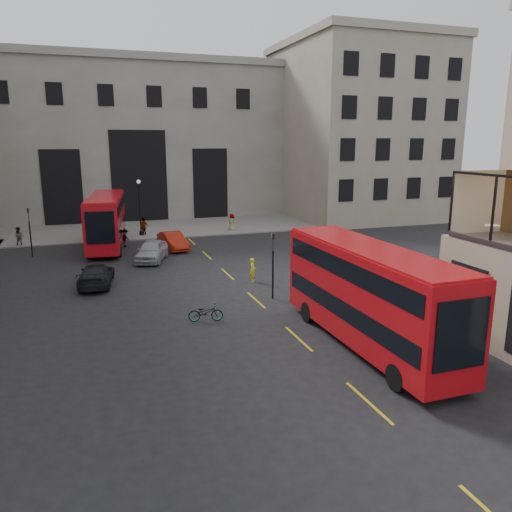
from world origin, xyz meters
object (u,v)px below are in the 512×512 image
object	(u,v)px
street_lamp_b	(140,211)
car_b	(173,241)
bus_far	(106,218)
bicycle	(206,313)
pedestrian_c	(144,227)
cyclist	(253,270)
traffic_light_far	(29,226)
pedestrian_a	(19,237)
traffic_light_near	(273,257)
pedestrian_b	(125,238)
pedestrian_d	(232,222)
car_c	(96,275)
bus_near	(369,291)
car_a	(152,251)
cafe_table_far	(492,231)

from	to	relation	value
street_lamp_b	car_b	distance (m)	7.28
bus_far	bicycle	distance (m)	20.59
car_b	pedestrian_c	size ratio (longest dim) A/B	2.50
car_b	cyclist	xyz separation A→B (m)	(3.20, -11.36, 0.05)
street_lamp_b	pedestrian_c	distance (m)	1.55
pedestrian_c	traffic_light_far	bearing A→B (deg)	-8.00
pedestrian_a	traffic_light_far	bearing A→B (deg)	-58.81
street_lamp_b	pedestrian_a	distance (m)	10.59
traffic_light_near	pedestrian_b	size ratio (longest dim) A/B	2.47
pedestrian_c	pedestrian_d	xyz separation A→B (m)	(8.64, -0.19, 0.02)
car_c	pedestrian_d	distance (m)	20.69
traffic_light_near	cyclist	distance (m)	4.16
car_b	pedestrian_a	bearing A→B (deg)	147.99
street_lamp_b	pedestrian_c	bearing A→B (deg)	8.31
bus_far	pedestrian_b	size ratio (longest dim) A/B	7.33
cyclist	pedestrian_b	world-z (taller)	pedestrian_b
bus_near	pedestrian_d	size ratio (longest dim) A/B	6.29
car_c	bicycle	bearing A→B (deg)	128.82
pedestrian_a	bus_far	bearing A→B (deg)	-6.03
traffic_light_near	pedestrian_c	distance (m)	22.59
bus_near	cyclist	xyz separation A→B (m)	(-1.43, 11.46, -1.74)
street_lamp_b	pedestrian_b	xyz separation A→B (m)	(-1.81, -4.60, -1.62)
bus_far	cyclist	distance (m)	16.35
bus_far	car_a	distance (m)	7.00
street_lamp_b	bus_near	xyz separation A→B (m)	(6.50, -29.65, 0.11)
bus_near	car_b	size ratio (longest dim) A/B	2.57
car_a	cyclist	xyz separation A→B (m)	(5.40, -7.84, -0.01)
traffic_light_far	car_a	size ratio (longest dim) A/B	0.83
car_a	pedestrian_b	distance (m)	5.94
car_a	bicycle	bearing A→B (deg)	-66.21
bus_far	pedestrian_d	bearing A→B (deg)	18.52
bicycle	pedestrian_c	size ratio (longest dim) A/B	0.99
bicycle	cafe_table_far	world-z (taller)	cafe_table_far
car_c	cafe_table_far	size ratio (longest dim) A/B	6.27
bus_near	cyclist	size ratio (longest dim) A/B	7.33
pedestrian_a	pedestrian_c	world-z (taller)	pedestrian_c
street_lamp_b	bus_near	world-z (taller)	street_lamp_b
car_a	pedestrian_c	bearing A→B (deg)	107.02
pedestrian_c	pedestrian_d	distance (m)	8.64
car_b	bicycle	distance (m)	17.58
pedestrian_a	cafe_table_far	xyz separation A→B (m)	(21.81, -29.47, 4.24)
car_a	car_b	size ratio (longest dim) A/B	1.05
car_b	pedestrian_d	bearing A→B (deg)	34.64
car_a	car_b	world-z (taller)	car_a
car_c	pedestrian_c	bearing A→B (deg)	-98.37
traffic_light_near	pedestrian_a	xyz separation A→B (m)	(-15.35, 20.39, -1.57)
bus_far	car_c	distance (m)	11.92
car_b	bicycle	bearing A→B (deg)	-103.24
traffic_light_near	bicycle	bearing A→B (deg)	-152.23
pedestrian_b	bus_near	bearing A→B (deg)	-129.03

